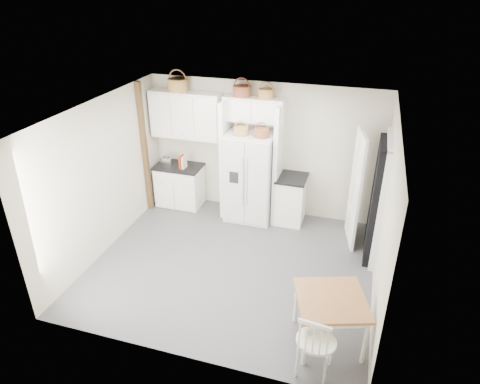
% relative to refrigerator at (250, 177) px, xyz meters
% --- Properties ---
extents(floor, '(4.50, 4.50, 0.00)m').
position_rel_refrigerator_xyz_m(floor, '(0.15, -1.61, -0.86)').
color(floor, '#525156').
rests_on(floor, ground).
extents(ceiling, '(4.50, 4.50, 0.00)m').
position_rel_refrigerator_xyz_m(ceiling, '(0.15, -1.61, 1.74)').
color(ceiling, white).
rests_on(ceiling, wall_back).
extents(wall_back, '(4.50, 0.00, 4.50)m').
position_rel_refrigerator_xyz_m(wall_back, '(0.15, 0.39, 0.44)').
color(wall_back, '#BEB8A2').
rests_on(wall_back, floor).
extents(wall_left, '(0.00, 4.00, 4.00)m').
position_rel_refrigerator_xyz_m(wall_left, '(-2.10, -1.61, 0.44)').
color(wall_left, '#BEB8A2').
rests_on(wall_left, floor).
extents(wall_right, '(0.00, 4.00, 4.00)m').
position_rel_refrigerator_xyz_m(wall_right, '(2.40, -1.61, 0.44)').
color(wall_right, '#BEB8A2').
rests_on(wall_right, floor).
extents(refrigerator, '(0.89, 0.72, 1.73)m').
position_rel_refrigerator_xyz_m(refrigerator, '(0.00, 0.00, 0.00)').
color(refrigerator, silver).
rests_on(refrigerator, floor).
extents(base_cab_left, '(0.90, 0.57, 0.83)m').
position_rel_refrigerator_xyz_m(base_cab_left, '(-1.53, 0.09, -0.45)').
color(base_cab_left, white).
rests_on(base_cab_left, floor).
extents(base_cab_right, '(0.51, 0.61, 0.90)m').
position_rel_refrigerator_xyz_m(base_cab_right, '(0.79, 0.09, -0.42)').
color(base_cab_right, white).
rests_on(base_cab_right, floor).
extents(dining_table, '(1.08, 1.08, 0.71)m').
position_rel_refrigerator_xyz_m(dining_table, '(1.85, -2.81, -0.51)').
color(dining_table, brown).
rests_on(dining_table, floor).
extents(windsor_chair, '(0.53, 0.49, 0.98)m').
position_rel_refrigerator_xyz_m(windsor_chair, '(1.75, -3.35, -0.37)').
color(windsor_chair, white).
rests_on(windsor_chair, floor).
extents(counter_left, '(0.94, 0.61, 0.04)m').
position_rel_refrigerator_xyz_m(counter_left, '(-1.53, 0.09, -0.01)').
color(counter_left, black).
rests_on(counter_left, base_cab_left).
extents(counter_right, '(0.55, 0.65, 0.04)m').
position_rel_refrigerator_xyz_m(counter_right, '(0.79, 0.09, 0.05)').
color(counter_right, black).
rests_on(counter_right, base_cab_right).
extents(toaster, '(0.24, 0.14, 0.16)m').
position_rel_refrigerator_xyz_m(toaster, '(-1.76, 0.06, 0.09)').
color(toaster, silver).
rests_on(toaster, counter_left).
extents(cookbook_red, '(0.05, 0.18, 0.26)m').
position_rel_refrigerator_xyz_m(cookbook_red, '(-1.42, 0.01, 0.14)').
color(cookbook_red, '#9E2B0E').
rests_on(cookbook_red, counter_left).
extents(cookbook_cream, '(0.05, 0.17, 0.26)m').
position_rel_refrigerator_xyz_m(cookbook_cream, '(-1.36, 0.01, 0.13)').
color(cookbook_cream, beige).
rests_on(cookbook_cream, counter_left).
extents(basket_upper_b, '(0.39, 0.39, 0.23)m').
position_rel_refrigerator_xyz_m(basket_upper_b, '(-1.48, 0.22, 1.60)').
color(basket_upper_b, olive).
rests_on(basket_upper_b, upper_cabinet).
extents(basket_bridge_a, '(0.33, 0.33, 0.18)m').
position_rel_refrigerator_xyz_m(basket_bridge_a, '(-0.24, 0.22, 1.58)').
color(basket_bridge_a, brown).
rests_on(basket_bridge_a, bridge_cabinet).
extents(basket_bridge_b, '(0.28, 0.28, 0.16)m').
position_rel_refrigerator_xyz_m(basket_bridge_b, '(0.21, 0.22, 1.57)').
color(basket_bridge_b, olive).
rests_on(basket_bridge_b, bridge_cabinet).
extents(basket_fridge_a, '(0.27, 0.27, 0.14)m').
position_rel_refrigerator_xyz_m(basket_fridge_a, '(-0.15, -0.10, 0.94)').
color(basket_fridge_a, olive).
rests_on(basket_fridge_a, refrigerator).
extents(basket_fridge_b, '(0.28, 0.28, 0.15)m').
position_rel_refrigerator_xyz_m(basket_fridge_b, '(0.23, -0.10, 0.94)').
color(basket_fridge_b, brown).
rests_on(basket_fridge_b, refrigerator).
extents(upper_cabinet, '(1.40, 0.34, 0.90)m').
position_rel_refrigerator_xyz_m(upper_cabinet, '(-1.35, 0.22, 1.04)').
color(upper_cabinet, white).
rests_on(upper_cabinet, wall_back).
extents(bridge_cabinet, '(1.12, 0.34, 0.45)m').
position_rel_refrigerator_xyz_m(bridge_cabinet, '(0.00, 0.22, 1.26)').
color(bridge_cabinet, white).
rests_on(bridge_cabinet, wall_back).
extents(fridge_panel_left, '(0.08, 0.60, 2.30)m').
position_rel_refrigerator_xyz_m(fridge_panel_left, '(-0.51, 0.09, 0.29)').
color(fridge_panel_left, white).
rests_on(fridge_panel_left, floor).
extents(fridge_panel_right, '(0.08, 0.60, 2.30)m').
position_rel_refrigerator_xyz_m(fridge_panel_right, '(0.51, 0.09, 0.29)').
color(fridge_panel_right, white).
rests_on(fridge_panel_right, floor).
extents(trim_post, '(0.09, 0.09, 2.60)m').
position_rel_refrigerator_xyz_m(trim_post, '(-2.05, -0.26, 0.44)').
color(trim_post, '#3D250F').
rests_on(trim_post, floor).
extents(doorway_void, '(0.18, 0.85, 2.05)m').
position_rel_refrigerator_xyz_m(doorway_void, '(2.31, -0.61, 0.16)').
color(doorway_void, black).
rests_on(doorway_void, floor).
extents(door_slab, '(0.21, 0.79, 2.05)m').
position_rel_refrigerator_xyz_m(door_slab, '(1.95, -0.28, 0.16)').
color(door_slab, white).
rests_on(door_slab, floor).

